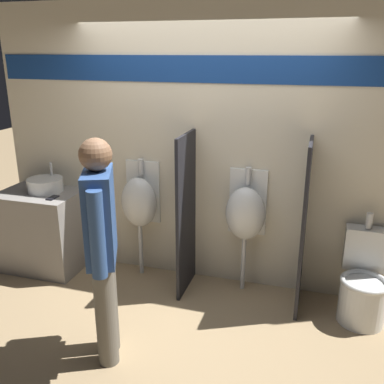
{
  "coord_description": "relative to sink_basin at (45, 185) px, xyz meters",
  "views": [
    {
      "loc": [
        1.05,
        -3.28,
        2.25
      ],
      "look_at": [
        0.0,
        0.17,
        1.05
      ],
      "focal_mm": 40.0,
      "sensor_mm": 36.0,
      "label": 1
    }
  ],
  "objects": [
    {
      "name": "sink_counter",
      "position": [
        -0.05,
        -0.06,
        -0.49
      ],
      "size": [
        0.83,
        0.59,
        0.85
      ],
      "color": "gray",
      "rests_on": "ground_plane"
    },
    {
      "name": "display_wall",
      "position": [
        1.65,
        0.26,
        0.44
      ],
      "size": [
        4.32,
        0.07,
        2.7
      ],
      "color": "beige",
      "rests_on": "ground_plane"
    },
    {
      "name": "sink_basin",
      "position": [
        0.0,
        0.0,
        0.0
      ],
      "size": [
        0.36,
        0.36,
        0.28
      ],
      "color": "silver",
      "rests_on": "sink_counter"
    },
    {
      "name": "ground_plane",
      "position": [
        1.65,
        -0.33,
        -0.92
      ],
      "size": [
        16.0,
        16.0,
        0.0
      ],
      "primitive_type": "plane",
      "color": "#997F5B"
    },
    {
      "name": "person_in_vest",
      "position": [
        1.28,
        -1.16,
        0.02
      ],
      "size": [
        0.35,
        0.55,
        1.7
      ],
      "rotation": [
        0.0,
        0.0,
        1.99
      ],
      "color": "#666056",
      "rests_on": "ground_plane"
    },
    {
      "name": "toilet",
      "position": [
        3.17,
        -0.07,
        -0.61
      ],
      "size": [
        0.4,
        0.57,
        0.91
      ],
      "color": "silver",
      "rests_on": "ground_plane"
    },
    {
      "name": "cell_phone",
      "position": [
        0.2,
        -0.18,
        -0.06
      ],
      "size": [
        0.07,
        0.14,
        0.01
      ],
      "color": "black",
      "rests_on": "sink_counter"
    },
    {
      "name": "urinal_near_counter",
      "position": [
        1.01,
        0.12,
        -0.12
      ],
      "size": [
        0.38,
        0.25,
        1.22
      ],
      "color": "silver",
      "rests_on": "ground_plane"
    },
    {
      "name": "divider_mid",
      "position": [
        2.63,
        -0.03,
        -0.15
      ],
      "size": [
        0.03,
        0.53,
        1.54
      ],
      "color": "black",
      "rests_on": "ground_plane"
    },
    {
      "name": "divider_near_counter",
      "position": [
        1.55,
        -0.03,
        -0.15
      ],
      "size": [
        0.03,
        0.53,
        1.54
      ],
      "color": "black",
      "rests_on": "ground_plane"
    },
    {
      "name": "urinal_far",
      "position": [
        2.09,
        0.12,
        -0.12
      ],
      "size": [
        0.38,
        0.25,
        1.22
      ],
      "color": "silver",
      "rests_on": "ground_plane"
    }
  ]
}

